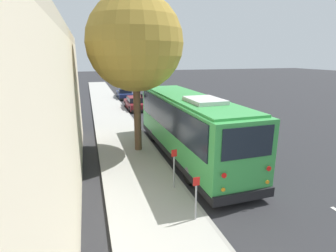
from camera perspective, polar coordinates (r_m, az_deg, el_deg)
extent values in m
plane|color=#28282B|center=(15.58, 4.11, -4.51)|extent=(160.00, 160.00, 0.00)
cube|color=#A3A099|center=(14.72, -8.96, -5.56)|extent=(80.00, 3.03, 0.15)
cube|color=gray|center=(14.99, -2.94, -4.99)|extent=(80.00, 0.14, 0.15)
cube|color=green|center=(13.68, 4.38, 0.19)|extent=(10.46, 2.56, 2.86)
cube|color=black|center=(14.06, 4.27, -4.89)|extent=(10.51, 2.61, 0.28)
cube|color=black|center=(13.53, 4.43, 2.75)|extent=(9.61, 2.64, 1.37)
cube|color=black|center=(18.40, -1.76, 6.09)|extent=(0.06, 2.13, 1.43)
cube|color=black|center=(9.04, 17.06, -3.52)|extent=(0.05, 1.95, 1.09)
cube|color=black|center=(18.31, -1.78, 8.14)|extent=(0.06, 1.75, 0.22)
cube|color=green|center=(13.37, 4.50, 6.28)|extent=(9.82, 2.33, 0.10)
cube|color=silver|center=(11.68, 7.98, 5.48)|extent=(1.93, 1.40, 0.20)
cube|color=black|center=(18.81, -1.74, 0.46)|extent=(0.13, 2.45, 0.36)
cube|color=black|center=(9.82, 16.24, -14.57)|extent=(0.13, 2.45, 0.36)
cylinder|color=red|center=(8.91, 12.12, -10.50)|extent=(0.03, 0.18, 0.18)
cylinder|color=orange|center=(9.14, 11.94, -13.42)|extent=(0.03, 0.14, 0.14)
cylinder|color=red|center=(9.85, 21.12, -8.67)|extent=(0.03, 0.18, 0.18)
cylinder|color=orange|center=(10.06, 20.84, -11.36)|extent=(0.03, 0.14, 0.14)
cube|color=white|center=(18.62, -4.19, 0.81)|extent=(0.04, 0.32, 0.18)
cube|color=white|center=(19.05, 0.57, 1.18)|extent=(0.04, 0.32, 0.18)
cube|color=black|center=(17.70, -5.75, 6.56)|extent=(0.06, 0.10, 0.24)
cylinder|color=black|center=(16.50, -3.17, -1.49)|extent=(1.03, 0.31, 1.03)
cylinder|color=slate|center=(16.50, -3.17, -1.49)|extent=(0.47, 0.33, 0.46)
cylinder|color=black|center=(17.14, 3.71, -0.86)|extent=(1.03, 0.31, 1.03)
cylinder|color=slate|center=(17.14, 3.71, -0.86)|extent=(0.47, 0.33, 0.46)
cylinder|color=black|center=(11.15, 4.85, -9.93)|extent=(1.03, 0.31, 1.03)
cylinder|color=slate|center=(11.15, 4.85, -9.93)|extent=(0.47, 0.33, 0.46)
cylinder|color=black|center=(12.07, 14.30, -8.35)|extent=(1.03, 0.31, 1.03)
cylinder|color=slate|center=(12.07, 14.30, -8.35)|extent=(0.47, 0.33, 0.46)
cube|color=maroon|center=(26.54, -7.07, 4.68)|extent=(4.35, 1.77, 0.62)
cube|color=black|center=(26.33, -7.07, 5.81)|extent=(2.07, 1.51, 0.48)
cube|color=maroon|center=(26.30, -7.08, 6.32)|extent=(1.99, 1.47, 0.05)
cube|color=black|center=(28.69, -7.89, 5.01)|extent=(0.10, 1.67, 0.20)
cube|color=black|center=(24.47, -6.09, 3.32)|extent=(0.10, 1.67, 0.20)
cylinder|color=black|center=(27.76, -9.20, 4.74)|extent=(0.62, 0.21, 0.62)
cylinder|color=slate|center=(27.76, -9.20, 4.74)|extent=(0.28, 0.22, 0.28)
cylinder|color=black|center=(28.03, -6.01, 4.95)|extent=(0.62, 0.21, 0.62)
cylinder|color=slate|center=(28.03, -6.01, 4.95)|extent=(0.28, 0.22, 0.28)
cylinder|color=black|center=(25.11, -8.24, 3.68)|extent=(0.62, 0.21, 0.62)
cylinder|color=slate|center=(25.11, -8.24, 3.68)|extent=(0.28, 0.22, 0.28)
cylinder|color=black|center=(25.41, -4.73, 3.92)|extent=(0.62, 0.21, 0.62)
cylinder|color=slate|center=(25.41, -4.73, 3.92)|extent=(0.28, 0.22, 0.28)
cube|color=#19234C|center=(33.60, -9.41, 6.76)|extent=(4.51, 1.88, 0.60)
cube|color=black|center=(33.41, -9.43, 7.65)|extent=(2.16, 1.57, 0.48)
cube|color=#19234C|center=(33.38, -9.44, 8.06)|extent=(2.07, 1.53, 0.05)
cube|color=black|center=(35.84, -9.78, 6.93)|extent=(0.14, 1.68, 0.20)
cube|color=black|center=(31.41, -8.96, 5.83)|extent=(0.14, 1.68, 0.20)
cylinder|color=black|center=(34.94, -10.94, 6.76)|extent=(0.61, 0.22, 0.60)
cylinder|color=slate|center=(34.94, -10.94, 6.76)|extent=(0.28, 0.23, 0.27)
cylinder|color=black|center=(35.09, -8.35, 6.90)|extent=(0.61, 0.22, 0.60)
cylinder|color=slate|center=(35.09, -8.35, 6.90)|extent=(0.28, 0.23, 0.27)
cylinder|color=black|center=(32.16, -10.54, 6.07)|extent=(0.61, 0.22, 0.60)
cylinder|color=slate|center=(32.16, -10.54, 6.07)|extent=(0.28, 0.23, 0.27)
cylinder|color=black|center=(32.33, -7.73, 6.23)|extent=(0.61, 0.22, 0.60)
cylinder|color=slate|center=(32.33, -7.73, 6.23)|extent=(0.28, 0.23, 0.27)
cylinder|color=brown|center=(14.26, -6.69, 2.50)|extent=(0.38, 0.38, 3.97)
sphere|color=olive|center=(13.93, -7.17, 17.54)|extent=(4.90, 4.90, 4.90)
sphere|color=#A58431|center=(14.69, -7.86, 23.64)|extent=(3.19, 3.19, 3.19)
cylinder|color=gray|center=(8.65, 6.06, -16.23)|extent=(0.06, 0.06, 1.18)
cube|color=red|center=(8.29, 6.21, -11.91)|extent=(0.02, 0.22, 0.28)
cylinder|color=gray|center=(10.41, 1.32, -10.02)|extent=(0.06, 0.06, 1.31)
cube|color=red|center=(10.10, 1.35, -5.92)|extent=(0.02, 0.22, 0.28)
cube|color=#BAAD93|center=(8.98, -22.65, 19.33)|extent=(18.83, 0.30, 0.40)
cube|color=silver|center=(14.55, 17.86, -6.68)|extent=(2.40, 0.14, 0.01)
cube|color=silver|center=(19.47, 7.87, -0.58)|extent=(2.40, 0.14, 0.01)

